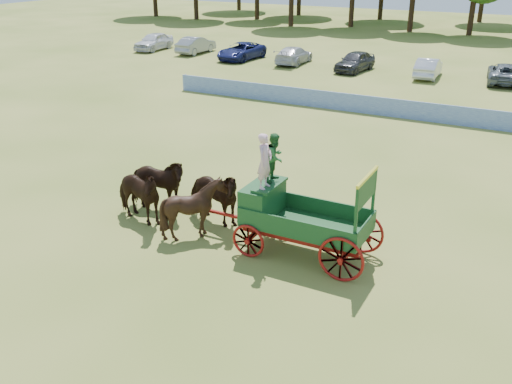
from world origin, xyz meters
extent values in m
plane|color=#9A9245|center=(0.00, 0.00, 0.00)|extent=(160.00, 160.00, 0.00)
imported|color=black|center=(-3.81, 0.45, 1.01)|extent=(2.56, 1.52, 2.03)
imported|color=black|center=(-3.81, 1.55, 1.01)|extent=(2.57, 1.55, 2.03)
imported|color=black|center=(-1.41, 0.45, 1.02)|extent=(1.96, 1.77, 2.03)
imported|color=black|center=(-1.41, 1.55, 1.01)|extent=(2.53, 1.41, 2.03)
cube|color=#9B160F|center=(0.79, 1.00, 0.60)|extent=(0.12, 2.00, 0.12)
cube|color=#9B160F|center=(3.79, 1.00, 0.60)|extent=(0.12, 2.00, 0.12)
cube|color=#9B160F|center=(2.29, 0.45, 0.72)|extent=(3.80, 0.10, 0.12)
cube|color=#9B160F|center=(2.29, 1.55, 0.72)|extent=(3.80, 0.10, 0.12)
cube|color=#9B160F|center=(-0.11, 1.00, 0.75)|extent=(2.80, 0.09, 0.09)
cube|color=#194D27|center=(2.29, 1.00, 1.00)|extent=(3.80, 1.80, 0.10)
cube|color=#194D27|center=(2.29, 0.12, 1.30)|extent=(3.80, 0.06, 0.55)
cube|color=#194D27|center=(2.29, 1.88, 1.30)|extent=(3.80, 0.06, 0.55)
cube|color=#194D27|center=(4.17, 1.00, 1.30)|extent=(0.06, 1.80, 0.55)
cube|color=#194D27|center=(0.79, 1.00, 1.55)|extent=(0.85, 1.70, 1.05)
cube|color=#194D27|center=(1.04, 1.00, 2.12)|extent=(0.55, 1.50, 0.08)
cube|color=#194D27|center=(0.41, 1.00, 1.35)|extent=(0.10, 1.60, 0.65)
cube|color=#194D27|center=(0.59, 1.00, 1.05)|extent=(0.55, 1.60, 0.06)
cube|color=#194D27|center=(4.09, 0.20, 1.95)|extent=(0.08, 0.08, 1.80)
cube|color=#194D27|center=(4.09, 1.80, 1.95)|extent=(0.08, 0.08, 1.80)
cube|color=#194D27|center=(4.09, 1.00, 2.55)|extent=(0.07, 1.75, 0.75)
cube|color=gold|center=(4.09, 1.00, 2.95)|extent=(0.08, 1.80, 0.09)
cube|color=gold|center=(4.05, 1.00, 2.55)|extent=(0.02, 1.30, 0.12)
torus|color=#9B160F|center=(0.79, 0.05, 0.55)|extent=(1.09, 0.09, 1.09)
torus|color=#9B160F|center=(0.79, 1.95, 0.55)|extent=(1.09, 0.09, 1.09)
torus|color=#9B160F|center=(3.79, 0.05, 0.70)|extent=(1.39, 0.09, 1.39)
torus|color=#9B160F|center=(3.79, 1.95, 0.70)|extent=(1.39, 0.09, 1.39)
imported|color=#EBB4C4|center=(1.04, 0.65, 3.01)|extent=(0.41, 0.62, 1.70)
imported|color=#24612B|center=(1.04, 1.35, 2.92)|extent=(0.57, 0.74, 1.51)
cube|color=#1C3D9B|center=(-1.00, 18.00, 0.53)|extent=(26.00, 0.08, 1.05)
imported|color=silver|center=(-26.00, 30.57, 0.80)|extent=(2.15, 4.79, 1.60)
imported|color=gray|center=(-21.48, 30.90, 0.75)|extent=(1.63, 4.57, 1.50)
imported|color=navy|center=(-16.19, 30.00, 0.72)|extent=(2.72, 5.31, 1.44)
imported|color=silver|center=(-11.41, 30.37, 0.70)|extent=(2.22, 4.94, 1.41)
imported|color=#333338|center=(-5.87, 29.68, 0.77)|extent=(2.31, 4.69, 1.54)
imported|color=silver|center=(-0.29, 29.92, 0.72)|extent=(1.79, 4.45, 1.44)
imported|color=slate|center=(5.00, 30.53, 0.70)|extent=(2.93, 5.28, 1.40)
cylinder|color=#382314|center=(-44.00, 54.70, 2.16)|extent=(0.60, 0.60, 4.32)
cylinder|color=#382314|center=(-36.67, 54.04, 2.27)|extent=(0.60, 0.60, 4.54)
cylinder|color=#382314|center=(-29.55, 58.25, 2.52)|extent=(0.60, 0.60, 5.05)
cylinder|color=#382314|center=(-22.17, 53.27, 2.66)|extent=(0.60, 0.60, 5.31)
cylinder|color=#382314|center=(-15.39, 56.19, 2.74)|extent=(0.60, 0.60, 5.48)
cylinder|color=#382314|center=(-7.81, 54.93, 2.30)|extent=(0.60, 0.60, 4.59)
cylinder|color=#382314|center=(-1.24, 55.12, 2.20)|extent=(0.60, 0.60, 4.39)
camera|label=1|loc=(8.25, -13.55, 8.80)|focal=40.00mm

